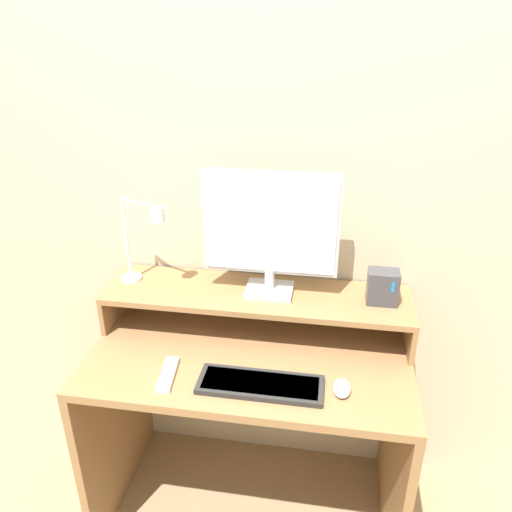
% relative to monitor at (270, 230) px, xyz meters
% --- Properties ---
extents(wall_back, '(6.00, 0.05, 2.50)m').
position_rel_monitor_xyz_m(wall_back, '(-0.05, 0.17, 0.08)').
color(wall_back, beige).
rests_on(wall_back, ground_plane).
extents(desk, '(1.13, 0.62, 0.77)m').
position_rel_monitor_xyz_m(desk, '(-0.05, -0.17, -0.64)').
color(desk, olive).
rests_on(desk, ground_plane).
extents(monitor_shelf, '(1.13, 0.30, 0.16)m').
position_rel_monitor_xyz_m(monitor_shelf, '(-0.05, -0.01, -0.27)').
color(monitor_shelf, olive).
rests_on(monitor_shelf, desk).
extents(monitor, '(0.49, 0.14, 0.46)m').
position_rel_monitor_xyz_m(monitor, '(0.00, 0.00, 0.00)').
color(monitor, '#BCBCC1').
rests_on(monitor, monitor_shelf).
extents(desk_lamp, '(0.22, 0.13, 0.33)m').
position_rel_monitor_xyz_m(desk_lamp, '(-0.47, -0.02, -0.05)').
color(desk_lamp, silver).
rests_on(desk_lamp, monitor_shelf).
extents(router_dock, '(0.11, 0.08, 0.12)m').
position_rel_monitor_xyz_m(router_dock, '(0.40, -0.01, -0.19)').
color(router_dock, '#3D3D42').
rests_on(router_dock, monitor_shelf).
extents(keyboard, '(0.41, 0.14, 0.02)m').
position_rel_monitor_xyz_m(keyboard, '(0.02, -0.35, -0.39)').
color(keyboard, '#282828').
rests_on(keyboard, desk).
extents(mouse, '(0.06, 0.09, 0.03)m').
position_rel_monitor_xyz_m(mouse, '(0.28, -0.33, -0.39)').
color(mouse, white).
rests_on(mouse, desk).
extents(remote_control, '(0.06, 0.17, 0.02)m').
position_rel_monitor_xyz_m(remote_control, '(-0.29, -0.34, -0.40)').
color(remote_control, white).
rests_on(remote_control, desk).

